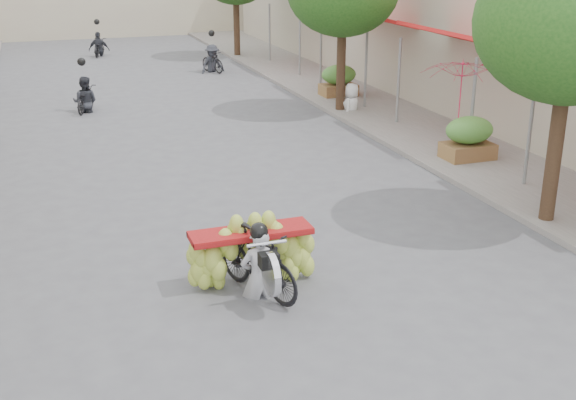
{
  "coord_description": "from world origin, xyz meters",
  "views": [
    {
      "loc": [
        -3.55,
        -6.51,
        5.17
      ],
      "look_at": [
        0.18,
        4.08,
        1.1
      ],
      "focal_mm": 45.0,
      "sensor_mm": 36.0,
      "label": 1
    }
  ],
  "objects": [
    {
      "name": "ground",
      "position": [
        0.0,
        0.0,
        0.0
      ],
      "size": [
        120.0,
        120.0,
        0.0
      ],
      "primitive_type": "plane",
      "color": "#525156",
      "rests_on": "ground"
    },
    {
      "name": "street_tree_near",
      "position": [
        5.4,
        4.0,
        3.78
      ],
      "size": [
        3.4,
        3.4,
        5.25
      ],
      "color": "#3A2719",
      "rests_on": "ground"
    },
    {
      "name": "bg_motorbike_b",
      "position": [
        3.38,
        22.51,
        0.88
      ],
      "size": [
        1.18,
        1.57,
        1.95
      ],
      "color": "black",
      "rests_on": "ground"
    },
    {
      "name": "market_umbrella",
      "position": [
        6.0,
        8.16,
        2.52
      ],
      "size": [
        2.11,
        2.11,
        1.84
      ],
      "rotation": [
        0.0,
        0.0,
        -0.04
      ],
      "color": "#C1193C",
      "rests_on": "ground"
    },
    {
      "name": "produce_crate_mid",
      "position": [
        6.2,
        8.0,
        0.71
      ],
      "size": [
        1.2,
        0.88,
        1.16
      ],
      "color": "brown",
      "rests_on": "ground"
    },
    {
      "name": "bg_motorbike_c",
      "position": [
        -0.59,
        28.42,
        0.84
      ],
      "size": [
        1.09,
        1.52,
        1.95
      ],
      "color": "black",
      "rests_on": "ground"
    },
    {
      "name": "shophouse_row_right",
      "position": [
        11.99,
        14.0,
        3.0
      ],
      "size": [
        9.77,
        40.0,
        6.0
      ],
      "color": "#B5AB96",
      "rests_on": "ground"
    },
    {
      "name": "sidewalk_right",
      "position": [
        7.0,
        15.0,
        0.06
      ],
      "size": [
        4.0,
        60.0,
        0.12
      ],
      "primitive_type": "cube",
      "color": "gray",
      "rests_on": "ground"
    },
    {
      "name": "produce_crate_far",
      "position": [
        6.2,
        16.0,
        0.71
      ],
      "size": [
        1.2,
        0.88,
        1.16
      ],
      "color": "brown",
      "rests_on": "ground"
    },
    {
      "name": "bg_motorbike_a",
      "position": [
        -2.14,
        16.84,
        0.78
      ],
      "size": [
        1.01,
        1.5,
        1.95
      ],
      "color": "black",
      "rests_on": "ground"
    },
    {
      "name": "banana_motorbike",
      "position": [
        -0.66,
        3.21,
        0.68
      ],
      "size": [
        2.2,
        1.93,
        2.0
      ],
      "color": "black",
      "rests_on": "ground"
    },
    {
      "name": "pedestrian",
      "position": [
        5.74,
        13.87,
        0.94
      ],
      "size": [
        0.92,
        0.91,
        1.65
      ],
      "rotation": [
        0.0,
        0.0,
        3.91
      ],
      "color": "white",
      "rests_on": "ground"
    }
  ]
}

